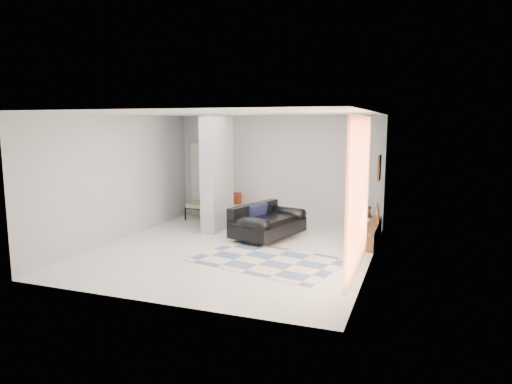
% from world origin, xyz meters
% --- Properties ---
extents(floor, '(6.00, 6.00, 0.00)m').
position_xyz_m(floor, '(0.00, 0.00, 0.00)').
color(floor, white).
rests_on(floor, ground).
extents(ceiling, '(6.00, 6.00, 0.00)m').
position_xyz_m(ceiling, '(0.00, 0.00, 2.80)').
color(ceiling, white).
rests_on(ceiling, wall_back).
extents(wall_back, '(6.00, 0.00, 6.00)m').
position_xyz_m(wall_back, '(0.00, 3.00, 1.40)').
color(wall_back, '#ADB0B2').
rests_on(wall_back, ground).
extents(wall_front, '(6.00, 0.00, 6.00)m').
position_xyz_m(wall_front, '(0.00, -3.00, 1.40)').
color(wall_front, '#ADB0B2').
rests_on(wall_front, ground).
extents(wall_left, '(0.00, 6.00, 6.00)m').
position_xyz_m(wall_left, '(-2.75, 0.00, 1.40)').
color(wall_left, '#ADB0B2').
rests_on(wall_left, ground).
extents(wall_right, '(0.00, 6.00, 6.00)m').
position_xyz_m(wall_right, '(2.75, 0.00, 1.40)').
color(wall_right, '#ADB0B2').
rests_on(wall_right, ground).
extents(partition_column, '(0.35, 1.20, 2.80)m').
position_xyz_m(partition_column, '(-1.10, 1.60, 1.40)').
color(partition_column, '#A3A7AA').
rests_on(partition_column, floor).
extents(hallway_door, '(0.85, 0.06, 2.04)m').
position_xyz_m(hallway_door, '(-2.10, 2.96, 1.02)').
color(hallway_door, silver).
rests_on(hallway_door, floor).
extents(curtain, '(0.00, 2.55, 2.55)m').
position_xyz_m(curtain, '(2.67, -1.15, 1.45)').
color(curtain, '#FF7C43').
rests_on(curtain, wall_right).
extents(wall_art, '(0.04, 0.45, 0.55)m').
position_xyz_m(wall_art, '(2.72, 1.70, 1.65)').
color(wall_art, '#3E2411').
rests_on(wall_art, wall_right).
extents(media_console, '(0.45, 1.90, 0.80)m').
position_xyz_m(media_console, '(2.52, 1.70, 0.20)').
color(media_console, brown).
rests_on(media_console, floor).
extents(loveseat, '(1.47, 1.95, 0.76)m').
position_xyz_m(loveseat, '(0.29, 1.19, 0.35)').
color(loveseat, silver).
rests_on(loveseat, floor).
extents(daybed, '(1.96, 0.91, 0.77)m').
position_xyz_m(daybed, '(-1.42, 2.62, 0.41)').
color(daybed, black).
rests_on(daybed, floor).
extents(area_rug, '(3.02, 2.35, 0.01)m').
position_xyz_m(area_rug, '(0.90, -0.44, 0.01)').
color(area_rug, beige).
rests_on(area_rug, floor).
extents(cylinder_lamp, '(0.10, 0.10, 0.56)m').
position_xyz_m(cylinder_lamp, '(2.50, 1.09, 0.68)').
color(cylinder_lamp, white).
rests_on(cylinder_lamp, media_console).
extents(bronze_figurine, '(0.14, 0.14, 0.27)m').
position_xyz_m(bronze_figurine, '(2.47, 2.38, 0.53)').
color(bronze_figurine, '#312215').
rests_on(bronze_figurine, media_console).
extents(vase, '(0.24, 0.24, 0.22)m').
position_xyz_m(vase, '(2.47, 1.58, 0.51)').
color(vase, white).
rests_on(vase, media_console).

